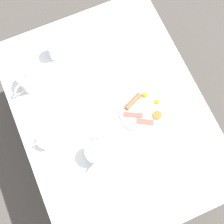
{
  "coord_description": "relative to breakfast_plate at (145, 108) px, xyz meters",
  "views": [
    {
      "loc": [
        0.18,
        0.4,
        2.25
      ],
      "look_at": [
        0.0,
        0.0,
        0.75
      ],
      "focal_mm": 50.0,
      "sensor_mm": 36.0,
      "label": 1
    }
  ],
  "objects": [
    {
      "name": "breakfast_plate",
      "position": [
        0.0,
        0.0,
        0.0
      ],
      "size": [
        0.27,
        0.27,
        0.04
      ],
      "color": "white",
      "rests_on": "table"
    },
    {
      "name": "fork_spare",
      "position": [
        -0.12,
        0.22,
        -0.01
      ],
      "size": [
        0.17,
        0.02,
        0.0
      ],
      "rotation": [
        0.0,
        0.0,
        4.76
      ],
      "color": "silver",
      "rests_on": "table"
    },
    {
      "name": "teapot_near",
      "position": [
        0.49,
        -0.35,
        0.05
      ],
      "size": [
        0.18,
        0.1,
        0.14
      ],
      "rotation": [
        0.0,
        0.0,
        3.54
      ],
      "color": "white",
      "rests_on": "table"
    },
    {
      "name": "napkin_folded",
      "position": [
        0.46,
        0.3,
        -0.0
      ],
      "size": [
        0.14,
        0.11,
        0.01
      ],
      "rotation": [
        0.0,
        0.0,
        3.33
      ],
      "color": "white",
      "rests_on": "table"
    },
    {
      "name": "table",
      "position": [
        0.16,
        -0.04,
        -0.07
      ],
      "size": [
        0.93,
        1.23,
        0.73
      ],
      "color": "silver",
      "rests_on": "ground_plane"
    },
    {
      "name": "spoon_for_tea",
      "position": [
        -0.12,
        -0.36,
        -0.01
      ],
      "size": [
        0.07,
        0.14,
        0.0
      ],
      "rotation": [
        0.0,
        0.0,
        3.54
      ],
      "color": "silver",
      "rests_on": "table"
    },
    {
      "name": "knife_by_plate",
      "position": [
        0.16,
        -0.31,
        -0.01
      ],
      "size": [
        0.16,
        0.13,
        0.0
      ],
      "rotation": [
        0.0,
        0.0,
        0.92
      ],
      "color": "silver",
      "rests_on": "table"
    },
    {
      "name": "teapot_far",
      "position": [
        0.31,
        0.12,
        0.05
      ],
      "size": [
        0.12,
        0.17,
        0.14
      ],
      "rotation": [
        0.0,
        0.0,
        0.99
      ],
      "color": "white",
      "rests_on": "table"
    },
    {
      "name": "water_glass_tall",
      "position": [
        0.3,
        -0.46,
        0.05
      ],
      "size": [
        0.08,
        0.08,
        0.12
      ],
      "color": "white",
      "rests_on": "table"
    },
    {
      "name": "fork_by_plate",
      "position": [
        0.14,
        -0.52,
        -0.01
      ],
      "size": [
        0.06,
        0.16,
        0.0
      ],
      "rotation": [
        0.0,
        0.0,
        5.97
      ],
      "color": "silver",
      "rests_on": "table"
    },
    {
      "name": "teacup_with_saucer_left",
      "position": [
        0.51,
        -0.03,
        0.02
      ],
      "size": [
        0.15,
        0.15,
        0.07
      ],
      "color": "white",
      "rests_on": "table"
    },
    {
      "name": "ground_plane",
      "position": [
        0.16,
        -0.04,
        -0.74
      ],
      "size": [
        8.0,
        8.0,
        0.0
      ],
      "primitive_type": "plane",
      "color": "#4C4742"
    }
  ]
}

